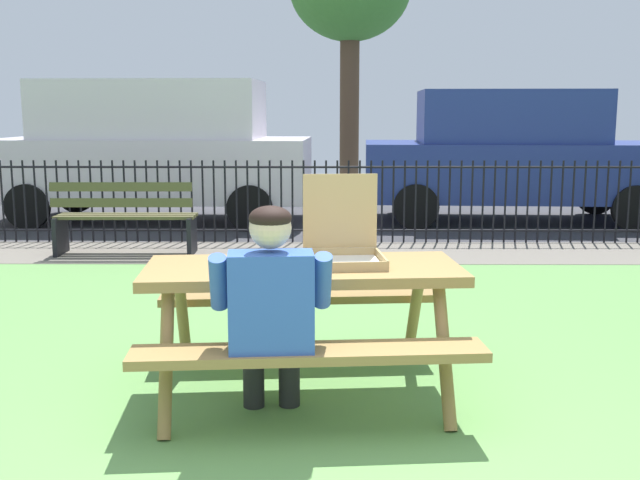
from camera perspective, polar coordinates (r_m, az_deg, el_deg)
ground at (r=4.49m, az=0.51°, el=-11.94°), size 28.00×10.57×0.02m
cobblestone_walkway at (r=8.91m, az=0.45°, el=-0.98°), size 28.00×1.40×0.01m
street_asphalt at (r=13.49m, az=0.44°, el=2.66°), size 28.00×7.85×0.01m
picnic_table_foreground at (r=4.40m, az=-1.29°, el=-4.12°), size 1.91×1.62×0.79m
pizza_box_open at (r=4.46m, az=1.71°, el=-0.10°), size 0.49×0.50×0.50m
adult_at_table at (r=3.89m, az=-3.69°, el=-5.07°), size 0.62×0.61×1.19m
iron_fence_streetside at (r=9.53m, az=0.45°, el=2.95°), size 18.68×0.03×1.03m
park_bench_center at (r=9.01m, az=-14.42°, el=1.54°), size 1.60×0.47×0.85m
parked_car_center at (r=11.63m, az=-12.38°, el=6.76°), size 4.68×2.12×2.08m
parked_car_right at (r=11.69m, az=14.24°, el=6.26°), size 4.49×2.09×1.94m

